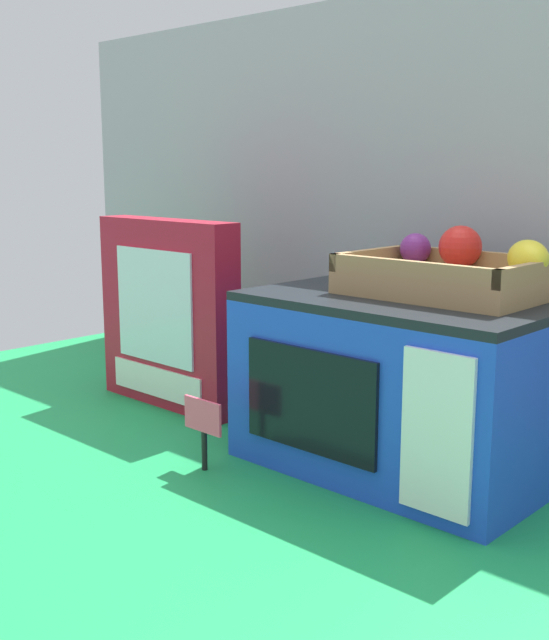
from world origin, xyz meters
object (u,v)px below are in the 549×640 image
toy_microwave (407,381)px  food_groups_crate (451,274)px  cookie_set_box (168,314)px  price_sign (203,423)px

toy_microwave → food_groups_crate: bearing=46.6°
food_groups_crate → cookie_set_box: 0.52m
toy_microwave → food_groups_crate: size_ratio=1.53×
toy_microwave → cookie_set_box: cookie_set_box is taller
toy_microwave → price_sign: size_ratio=4.10×
toy_microwave → food_groups_crate: 0.16m
food_groups_crate → cookie_set_box: bearing=-170.4°
cookie_set_box → price_sign: cookie_set_box is taller
food_groups_crate → price_sign: (-0.22, -0.25, -0.20)m
price_sign → food_groups_crate: bearing=48.0°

